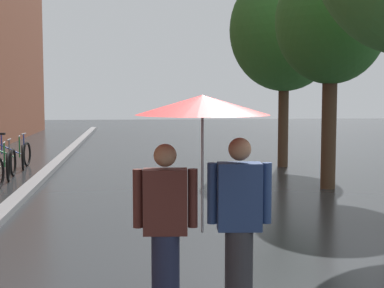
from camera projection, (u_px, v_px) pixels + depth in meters
The scene contains 6 objects.
kerb_strip at pixel (50, 169), 15.18m from camera, with size 0.30×36.00×0.12m, color slate.
street_tree_1 at pixel (331, 23), 12.08m from camera, with size 2.39×2.39×4.97m.
street_tree_2 at pixel (285, 30), 15.76m from camera, with size 3.07×3.07×5.56m.
parked_bicycle_7 at pixel (3, 157), 15.15m from camera, with size 1.17×0.85×0.96m.
parked_bicycle_8 at pixel (9, 153), 16.14m from camera, with size 1.14×0.79×0.96m.
couple_under_umbrella at pixel (203, 165), 5.14m from camera, with size 1.26×1.22×2.06m.
Camera 1 is at (-1.02, -5.38, 2.07)m, focal length 52.95 mm.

